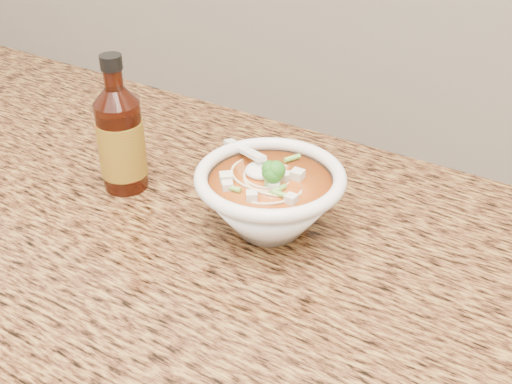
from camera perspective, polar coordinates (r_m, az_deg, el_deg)
The scene contains 3 objects.
counter_slab at distance 0.75m, azimuth 7.69°, elevation -8.82°, with size 4.00×0.68×0.04m, color olive.
soup_bowl at distance 0.78m, azimuth 1.26°, elevation -0.66°, with size 0.20×0.18×0.10m.
hot_sauce_bottle at distance 0.87m, azimuth -11.91°, elevation 4.54°, with size 0.08×0.08×0.19m.
Camera 1 is at (0.21, 1.15, 1.37)m, focal length 45.00 mm.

